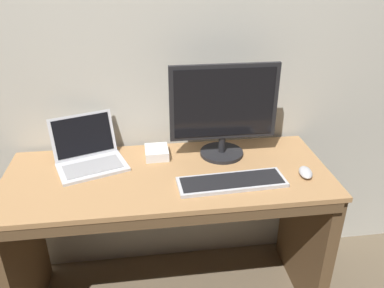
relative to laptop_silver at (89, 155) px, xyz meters
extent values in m
cube|color=#A87A4C|center=(0.36, -0.13, -0.06)|extent=(1.47, 0.59, 0.02)
cube|color=brown|center=(-0.35, -0.13, -0.45)|extent=(0.06, 0.54, 0.75)
cube|color=brown|center=(1.06, -0.13, -0.45)|extent=(0.06, 0.54, 0.75)
cube|color=brown|center=(0.36, -0.41, -0.10)|extent=(1.41, 0.02, 0.05)
cube|color=silver|center=(0.02, -0.05, -0.04)|extent=(0.35, 0.29, 0.01)
cube|color=#959599|center=(0.02, -0.06, -0.03)|extent=(0.28, 0.21, 0.00)
cube|color=silver|center=(-0.03, 0.08, 0.06)|extent=(0.30, 0.17, 0.20)
cube|color=black|center=(-0.03, 0.07, 0.07)|extent=(0.27, 0.14, 0.17)
cylinder|color=black|center=(0.63, 0.01, -0.04)|extent=(0.21, 0.21, 0.02)
cylinder|color=black|center=(0.63, 0.01, 0.01)|extent=(0.03, 0.03, 0.08)
cube|color=black|center=(0.63, 0.00, 0.23)|extent=(0.51, 0.02, 0.36)
cube|color=black|center=(0.63, -0.01, 0.23)|extent=(0.47, 0.00, 0.32)
cube|color=#BCBCC1|center=(0.62, -0.26, -0.04)|extent=(0.48, 0.17, 0.02)
cube|color=black|center=(0.62, -0.26, -0.03)|extent=(0.45, 0.14, 0.00)
ellipsoid|color=#B7B7BC|center=(0.97, -0.24, -0.03)|extent=(0.07, 0.11, 0.03)
cube|color=silver|center=(0.32, 0.03, -0.03)|extent=(0.11, 0.13, 0.04)
camera|label=1|loc=(0.27, -1.64, 0.86)|focal=36.15mm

